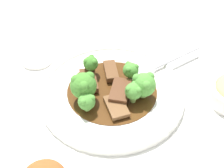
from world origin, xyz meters
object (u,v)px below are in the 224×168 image
Objects in this scene: beef_strip_0 at (120,91)px; sauce_dish at (37,58)px; beef_strip_1 at (111,71)px; beef_strip_2 at (116,106)px; broccoli_floret_0 at (134,91)px; beef_strip_3 at (89,80)px; broccoli_floret_1 at (131,70)px; broccoli_floret_3 at (91,63)px; serving_spoon at (147,71)px; main_plate at (112,92)px; broccoli_floret_2 at (144,84)px; broccoli_floret_4 at (87,101)px; broccoli_floret_5 at (83,85)px.

sauce_dish is (0.14, -0.19, -0.02)m from beef_strip_0.
beef_strip_1 reaches higher than beef_strip_2.
beef_strip_3 is at bearing -51.28° from broccoli_floret_0.
broccoli_floret_1 is at bearing -108.15° from broccoli_floret_0.
broccoli_floret_3 reaches higher than serving_spoon.
main_plate is 4.02× the size of beef_strip_0.
broccoli_floret_2 is 1.37× the size of broccoli_floret_4.
beef_strip_1 is 1.20× the size of broccoli_floret_2.
broccoli_floret_1 is at bearing 146.17° from broccoli_floret_3.
broccoli_floret_1 is at bearing -168.94° from broccoli_floret_5.
beef_strip_3 is at bearing -39.65° from broccoli_floret_2.
broccoli_floret_3 is at bearing -64.80° from broccoli_floret_0.
main_plate is 0.08m from broccoli_floret_2.
broccoli_floret_4 is at bearing 24.72° from broccoli_floret_1.
beef_strip_3 is 1.83× the size of broccoli_floret_4.
beef_strip_2 is at bearing 11.12° from broccoli_floret_2.
sauce_dish is at bearing -69.96° from broccoli_floret_5.
beef_strip_3 is at bearing -117.64° from broccoli_floret_5.
broccoli_floret_1 is at bearing 134.59° from beef_strip_1.
main_plate is at bearing -60.88° from beef_strip_0.
beef_strip_0 is 1.79× the size of broccoli_floret_1.
broccoli_floret_0 is 0.03m from broccoli_floret_2.
sauce_dish is at bearing -49.88° from broccoli_floret_2.
broccoli_floret_3 is (0.02, -0.06, 0.04)m from main_plate.
beef_strip_1 is at bearing -67.14° from broccoli_floret_2.
beef_strip_2 is 0.85× the size of beef_strip_3.
broccoli_floret_0 is 0.07m from broccoli_floret_1.
broccoli_floret_0 is at bearing 15.98° from broccoli_floret_2.
broccoli_floret_5 is (0.11, -0.03, 0.01)m from broccoli_floret_2.
broccoli_floret_1 is 0.06m from broccoli_floret_2.
beef_strip_3 is at bearing 122.62° from sauce_dish.
broccoli_floret_0 is 0.10m from broccoli_floret_5.
sauce_dish is (0.22, -0.15, -0.02)m from serving_spoon.
beef_strip_3 is 0.13m from serving_spoon.
beef_strip_3 is at bearing -42.95° from main_plate.
broccoli_floret_5 is at bearing -41.95° from beef_strip_2.
broccoli_floret_4 reaches higher than sauce_dish.
broccoli_floret_2 is at bearing 94.83° from broccoli_floret_1.
sauce_dish is at bearing -53.80° from main_plate.
beef_strip_2 is at bearing 57.04° from beef_strip_0.
broccoli_floret_4 is at bearing -1.48° from broccoli_floret_2.
beef_strip_2 is 0.12m from broccoli_floret_3.
broccoli_floret_1 is at bearing -136.67° from beef_strip_0.
main_plate is 4.05× the size of sauce_dish.
serving_spoon is (-0.10, -0.07, 0.00)m from beef_strip_2.
beef_strip_1 is (-0.00, -0.07, -0.00)m from beef_strip_0.
broccoli_floret_3 is 0.12m from serving_spoon.
broccoli_floret_0 is 0.09m from serving_spoon.
sauce_dish is at bearing -35.33° from serving_spoon.
broccoli_floret_2 is at bearing 154.24° from beef_strip_0.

